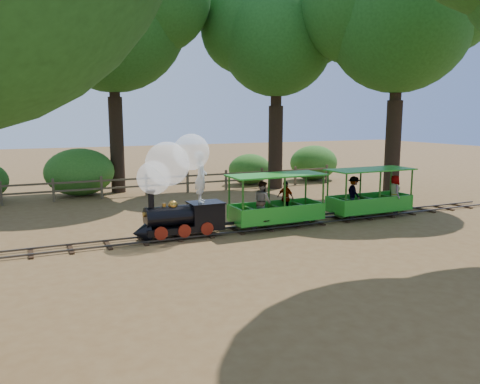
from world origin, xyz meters
name	(u,v)px	position (x,y,z in m)	size (l,w,h in m)	color
ground	(237,231)	(0.00, 0.00, 0.00)	(90.00, 90.00, 0.00)	olive
track	(237,229)	(0.00, 0.00, 0.07)	(22.00, 1.00, 0.10)	#3F3D3A
locomotive	(175,179)	(-1.96, 0.07, 1.78)	(2.77, 1.30, 3.18)	black
carriage_front	(274,205)	(1.32, -0.04, 0.76)	(3.20, 1.31, 1.66)	green
carriage_rear	(370,196)	(5.28, 0.00, 0.75)	(3.20, 1.34, 1.66)	green
oak_nc	(110,8)	(-2.03, 9.59, 8.49)	(8.59, 7.56, 11.57)	#2D2116
oak_ne	(276,34)	(5.47, 7.57, 7.59)	(6.90, 6.07, 10.09)	#2D2116
oak_e	(398,12)	(8.97, 3.08, 8.02)	(7.76, 6.83, 10.82)	#2D2116
fence	(167,182)	(0.00, 8.00, 0.58)	(18.10, 0.10, 1.00)	brown
shrub_mid_w	(80,172)	(-3.77, 9.30, 1.09)	(3.14, 2.42, 2.18)	#2D6B1E
shrub_mid_e	(250,169)	(4.93, 9.30, 0.82)	(2.36, 1.81, 1.63)	#2D6B1E
shrub_east	(314,163)	(9.00, 9.30, 0.99)	(2.86, 2.20, 1.98)	#2D6B1E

